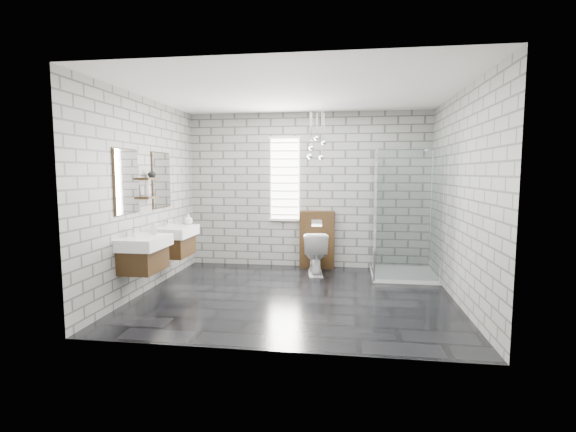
% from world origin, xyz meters
% --- Properties ---
extents(floor, '(4.20, 3.60, 0.02)m').
position_xyz_m(floor, '(0.00, 0.00, -0.01)').
color(floor, black).
rests_on(floor, ground).
extents(ceiling, '(4.20, 3.60, 0.02)m').
position_xyz_m(ceiling, '(0.00, 0.00, 2.71)').
color(ceiling, white).
rests_on(ceiling, wall_back).
extents(wall_back, '(4.20, 0.02, 2.70)m').
position_xyz_m(wall_back, '(0.00, 1.81, 1.35)').
color(wall_back, '#969691').
rests_on(wall_back, floor).
extents(wall_front, '(4.20, 0.02, 2.70)m').
position_xyz_m(wall_front, '(0.00, -1.81, 1.35)').
color(wall_front, '#969691').
rests_on(wall_front, floor).
extents(wall_left, '(0.02, 3.60, 2.70)m').
position_xyz_m(wall_left, '(-2.11, 0.00, 1.35)').
color(wall_left, '#969691').
rests_on(wall_left, floor).
extents(wall_right, '(0.02, 3.60, 2.70)m').
position_xyz_m(wall_right, '(2.11, 0.00, 1.35)').
color(wall_right, '#969691').
rests_on(wall_right, floor).
extents(vanity_left, '(0.47, 0.70, 1.57)m').
position_xyz_m(vanity_left, '(-1.91, -0.54, 0.76)').
color(vanity_left, '#3E2813').
rests_on(vanity_left, wall_left).
extents(vanity_right, '(0.47, 0.70, 1.57)m').
position_xyz_m(vanity_right, '(-1.91, 0.47, 0.76)').
color(vanity_right, '#3E2813').
rests_on(vanity_right, wall_left).
extents(shelf_lower, '(0.14, 0.30, 0.03)m').
position_xyz_m(shelf_lower, '(-2.03, -0.05, 1.32)').
color(shelf_lower, '#3E2813').
rests_on(shelf_lower, wall_left).
extents(shelf_upper, '(0.14, 0.30, 0.03)m').
position_xyz_m(shelf_upper, '(-2.03, -0.05, 1.58)').
color(shelf_upper, '#3E2813').
rests_on(shelf_upper, wall_left).
extents(window, '(0.56, 0.05, 1.48)m').
position_xyz_m(window, '(-0.40, 1.78, 1.55)').
color(window, white).
rests_on(window, wall_back).
extents(cistern_panel, '(0.60, 0.20, 1.00)m').
position_xyz_m(cistern_panel, '(0.18, 1.70, 0.50)').
color(cistern_panel, '#3E2813').
rests_on(cistern_panel, floor).
extents(flush_plate, '(0.18, 0.01, 0.12)m').
position_xyz_m(flush_plate, '(0.18, 1.60, 0.80)').
color(flush_plate, silver).
rests_on(flush_plate, cistern_panel).
extents(shower_enclosure, '(1.00, 1.00, 2.03)m').
position_xyz_m(shower_enclosure, '(1.50, 1.18, 0.50)').
color(shower_enclosure, white).
rests_on(shower_enclosure, floor).
extents(pendant_cluster, '(0.30, 0.20, 0.84)m').
position_xyz_m(pendant_cluster, '(0.19, 1.37, 2.07)').
color(pendant_cluster, silver).
rests_on(pendant_cluster, ceiling).
extents(toilet, '(0.47, 0.73, 0.70)m').
position_xyz_m(toilet, '(0.18, 1.26, 0.35)').
color(toilet, white).
rests_on(toilet, floor).
extents(soap_bottle_a, '(0.10, 0.11, 0.17)m').
position_xyz_m(soap_bottle_a, '(-1.85, -0.30, 0.94)').
color(soap_bottle_a, '#B2B2B2').
rests_on(soap_bottle_a, vanity_left).
extents(soap_bottle_b, '(0.17, 0.17, 0.17)m').
position_xyz_m(soap_bottle_b, '(-1.79, 0.75, 0.93)').
color(soap_bottle_b, '#B2B2B2').
rests_on(soap_bottle_b, vanity_right).
extents(soap_bottle_c, '(0.09, 0.09, 0.22)m').
position_xyz_m(soap_bottle_c, '(-2.02, -0.12, 1.45)').
color(soap_bottle_c, '#B2B2B2').
rests_on(soap_bottle_c, shelf_lower).
extents(vase, '(0.14, 0.14, 0.12)m').
position_xyz_m(vase, '(-2.02, 0.04, 1.65)').
color(vase, '#B2B2B2').
rests_on(vase, shelf_upper).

